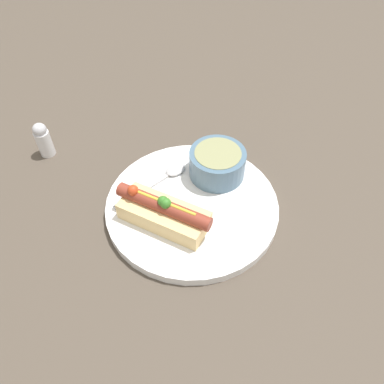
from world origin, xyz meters
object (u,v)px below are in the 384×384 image
(hot_dog, at_px, (163,212))
(salt_shaker, at_px, (43,139))
(soup_bowl, at_px, (217,162))
(spoon, at_px, (167,175))

(hot_dog, xyz_separation_m, salt_shaker, (-0.29, -0.06, -0.00))
(soup_bowl, xyz_separation_m, salt_shaker, (-0.27, -0.20, -0.01))
(hot_dog, relative_size, soup_bowl, 1.59)
(soup_bowl, relative_size, salt_shaker, 1.37)
(soup_bowl, height_order, salt_shaker, salt_shaker)
(spoon, bearing_deg, soup_bowl, -36.61)
(spoon, height_order, salt_shaker, salt_shaker)
(hot_dog, xyz_separation_m, spoon, (-0.07, 0.07, -0.02))
(hot_dog, height_order, salt_shaker, hot_dog)
(hot_dog, relative_size, spoon, 1.03)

